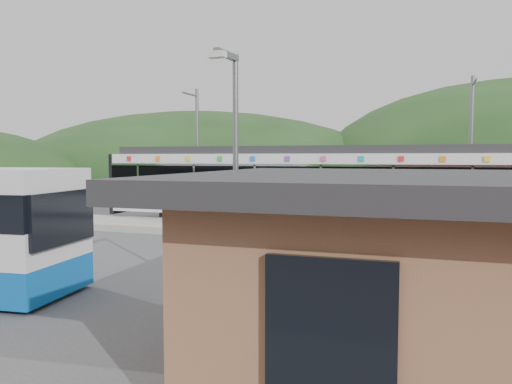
% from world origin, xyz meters
% --- Properties ---
extents(ground, '(120.00, 120.00, 0.00)m').
position_xyz_m(ground, '(0.00, 0.00, 0.00)').
color(ground, '#4C4C4F').
rests_on(ground, ground).
extents(hills, '(146.00, 149.00, 26.00)m').
position_xyz_m(hills, '(6.19, 5.29, 0.00)').
color(hills, '#1E3D19').
rests_on(hills, ground).
extents(platform, '(26.00, 3.20, 0.30)m').
position_xyz_m(platform, '(0.00, 3.30, 0.15)').
color(platform, '#9E9E99').
rests_on(platform, ground).
extents(yellow_line, '(26.00, 0.10, 0.01)m').
position_xyz_m(yellow_line, '(0.00, 2.00, 0.30)').
color(yellow_line, yellow).
rests_on(yellow_line, platform).
extents(train, '(20.44, 3.01, 3.74)m').
position_xyz_m(train, '(0.27, 6.00, 2.06)').
color(train, black).
rests_on(train, ground).
extents(catenary_mast_west, '(0.18, 1.80, 7.00)m').
position_xyz_m(catenary_mast_west, '(-7.00, 8.56, 3.65)').
color(catenary_mast_west, slate).
rests_on(catenary_mast_west, ground).
extents(catenary_mast_east, '(0.18, 1.80, 7.00)m').
position_xyz_m(catenary_mast_east, '(7.00, 8.56, 3.65)').
color(catenary_mast_east, slate).
rests_on(catenary_mast_east, ground).
extents(station_shelter, '(9.20, 6.20, 3.00)m').
position_xyz_m(station_shelter, '(6.00, -9.01, 1.55)').
color(station_shelter, '#976442').
rests_on(station_shelter, ground).
extents(lamp_post, '(0.37, 0.97, 5.39)m').
position_xyz_m(lamp_post, '(1.14, -6.93, 3.23)').
color(lamp_post, slate).
rests_on(lamp_post, ground).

